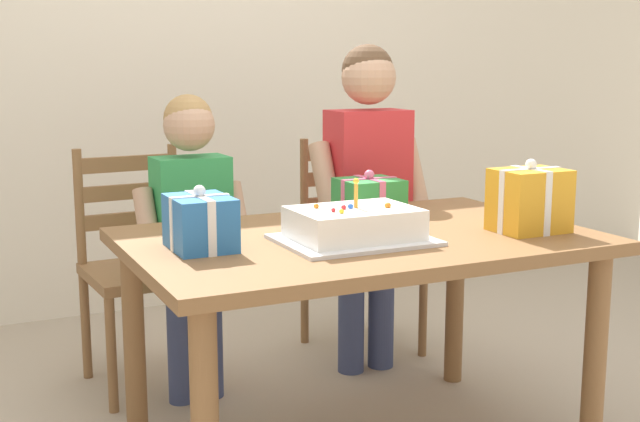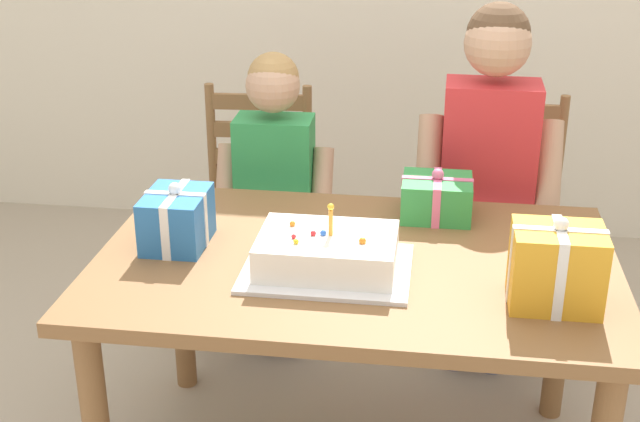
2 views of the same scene
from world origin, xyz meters
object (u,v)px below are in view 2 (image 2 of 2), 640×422
at_px(dining_table, 355,288).
at_px(gift_box_corner_small, 556,267).
at_px(child_older, 488,160).
at_px(gift_box_beside_cake, 177,219).
at_px(chair_right, 506,222).
at_px(gift_box_red_large, 437,197).
at_px(chair_left, 256,208).
at_px(child_younger, 275,180).
at_px(birthday_cake, 327,254).

distance_m(dining_table, gift_box_corner_small, 0.57).
bearing_deg(child_older, gift_box_corner_small, -81.07).
bearing_deg(gift_box_corner_small, child_older, 98.93).
height_order(gift_box_beside_cake, child_older, child_older).
bearing_deg(chair_right, dining_table, -117.97).
xyz_separation_m(gift_box_red_large, child_older, (0.16, 0.31, 0.02)).
bearing_deg(chair_right, chair_left, -180.00).
height_order(dining_table, child_older, child_older).
relative_size(chair_left, child_younger, 0.81).
distance_m(dining_table, chair_right, 1.03).
bearing_deg(child_younger, birthday_cake, -68.75).
xyz_separation_m(gift_box_beside_cake, chair_left, (0.03, 0.88, -0.33)).
bearing_deg(chair_right, gift_box_corner_small, -88.43).
xyz_separation_m(dining_table, child_younger, (-0.35, 0.63, 0.06)).
relative_size(gift_box_beside_cake, gift_box_corner_small, 0.94).
distance_m(gift_box_beside_cake, chair_left, 0.94).
distance_m(birthday_cake, gift_box_corner_small, 0.58).
distance_m(birthday_cake, child_younger, 0.78).
bearing_deg(birthday_cake, gift_box_red_large, 55.99).
distance_m(gift_box_beside_cake, gift_box_corner_small, 1.03).
bearing_deg(chair_right, gift_box_beside_cake, -138.23).
xyz_separation_m(gift_box_red_large, gift_box_beside_cake, (-0.72, -0.31, 0.02)).
height_order(gift_box_corner_small, chair_right, gift_box_corner_small).
xyz_separation_m(birthday_cake, chair_right, (0.54, 0.98, -0.30)).
xyz_separation_m(gift_box_corner_small, chair_left, (-0.98, 1.08, -0.35)).
bearing_deg(gift_box_corner_small, birthday_cake, 170.30).
bearing_deg(birthday_cake, chair_left, 112.72).
bearing_deg(child_older, gift_box_red_large, -118.04).
bearing_deg(chair_left, birthday_cake, -67.28).
distance_m(dining_table, child_older, 0.76).
bearing_deg(child_older, chair_left, 162.99).
distance_m(birthday_cake, chair_left, 1.11).
relative_size(gift_box_red_large, child_younger, 0.19).
bearing_deg(child_younger, gift_box_beside_cake, -104.46).
height_order(dining_table, child_younger, child_younger).
relative_size(dining_table, child_older, 1.08).
height_order(birthday_cake, child_older, child_older).
height_order(dining_table, chair_right, chair_right).
distance_m(birthday_cake, chair_right, 1.16).
bearing_deg(chair_right, birthday_cake, -118.87).
bearing_deg(dining_table, gift_box_beside_cake, 177.97).
xyz_separation_m(dining_table, chair_right, (0.47, 0.89, -0.16)).
distance_m(gift_box_corner_small, child_younger, 1.19).
xyz_separation_m(birthday_cake, gift_box_corner_small, (0.57, -0.10, 0.05)).
relative_size(gift_box_corner_small, child_older, 0.18).
bearing_deg(chair_right, gift_box_red_large, -114.81).
height_order(gift_box_corner_small, chair_left, gift_box_corner_small).
xyz_separation_m(chair_left, child_younger, (0.13, -0.26, 0.22)).
distance_m(gift_box_red_large, chair_left, 0.95).
bearing_deg(child_younger, chair_right, 17.60).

